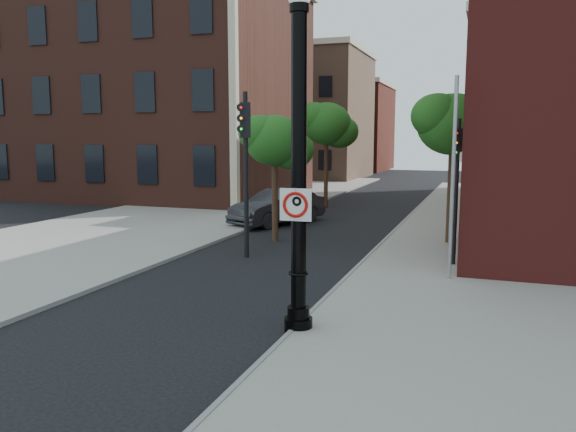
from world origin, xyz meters
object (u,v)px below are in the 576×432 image
at_px(parked_car, 278,207).
at_px(traffic_signal_right, 457,168).
at_px(no_parking_sign, 296,204).
at_px(traffic_signal_left, 245,147).
at_px(lamppost, 299,178).

xyz_separation_m(parked_car, traffic_signal_right, (8.29, -6.44, 2.28)).
relative_size(no_parking_sign, parked_car, 0.13).
distance_m(no_parking_sign, traffic_signal_left, 7.78).
relative_size(no_parking_sign, traffic_signal_left, 0.12).
xyz_separation_m(lamppost, traffic_signal_right, (2.69, 7.15, -0.13)).
relative_size(lamppost, no_parking_sign, 10.60).
height_order(lamppost, traffic_signal_right, lamppost).
bearing_deg(traffic_signal_right, parked_car, 119.57).
height_order(lamppost, no_parking_sign, lamppost).
bearing_deg(lamppost, traffic_signal_left, 122.12).
xyz_separation_m(lamppost, parked_car, (-5.60, 13.59, -2.41)).
distance_m(no_parking_sign, parked_car, 14.98).
bearing_deg(no_parking_sign, lamppost, 85.92).
height_order(no_parking_sign, traffic_signal_left, traffic_signal_left).
height_order(traffic_signal_left, traffic_signal_right, traffic_signal_left).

